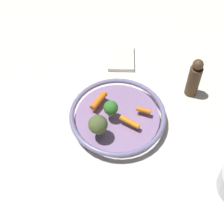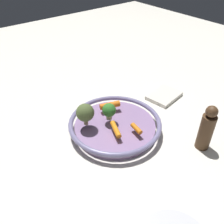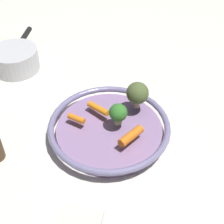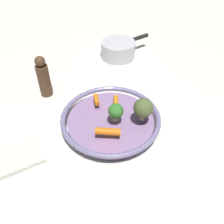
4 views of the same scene
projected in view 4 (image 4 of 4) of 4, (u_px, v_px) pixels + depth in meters
name	position (u px, v px, depth m)	size (l,w,h in m)	color
ground_plane	(111.00, 126.00, 0.75)	(2.51, 2.51, 0.00)	silver
serving_bowl	(111.00, 121.00, 0.74)	(0.29, 0.29, 0.04)	#8E709E
baby_carrot_left	(96.00, 100.00, 0.76)	(0.01, 0.01, 0.04)	orange
baby_carrot_center	(116.00, 103.00, 0.75)	(0.02, 0.02, 0.06)	orange
baby_carrot_back	(108.00, 132.00, 0.66)	(0.02, 0.02, 0.07)	orange
broccoli_floret_mid	(116.00, 111.00, 0.69)	(0.04, 0.04, 0.05)	#98A966
broccoli_floret_large	(143.00, 108.00, 0.68)	(0.05, 0.05, 0.07)	tan
pepper_mill	(44.00, 78.00, 0.81)	(0.04, 0.04, 0.15)	#4C331E
saucepan	(118.00, 49.00, 1.02)	(0.22, 0.14, 0.07)	silver
dish_towel	(18.00, 157.00, 0.66)	(0.12, 0.09, 0.01)	silver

